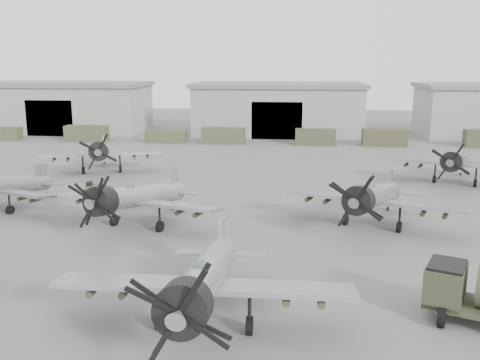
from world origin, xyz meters
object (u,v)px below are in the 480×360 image
Objects in this scene: aircraft_mid_1 at (134,198)px; aircraft_mid_2 at (373,197)px; aircraft_near_1 at (203,281)px; aircraft_far_0 at (101,152)px; aircraft_far_1 at (456,162)px; tug_trailer at (111,189)px.

aircraft_mid_2 is (17.62, 1.83, 0.01)m from aircraft_mid_1.
aircraft_near_1 is 38.67m from aircraft_far_0.
aircraft_mid_2 is 0.99× the size of aircraft_far_0.
aircraft_far_0 is 37.80m from aircraft_far_1.
aircraft_mid_1 reaches higher than tug_trailer.
aircraft_far_0 is at bearing 168.77° from aircraft_mid_2.
aircraft_far_1 is at bearing 78.01° from aircraft_mid_2.
aircraft_near_1 is at bearing -46.32° from aircraft_mid_1.
aircraft_far_1 is at bearing 3.06° from tug_trailer.
aircraft_far_1 is (37.75, -1.98, -0.09)m from aircraft_far_0.
aircraft_near_1 is 1.04× the size of aircraft_far_0.
aircraft_near_1 is 1.04× the size of aircraft_mid_1.
aircraft_mid_2 is 24.57m from tug_trailer.
aircraft_mid_1 is 1.05× the size of aircraft_far_1.
aircraft_far_1 is 1.96× the size of tug_trailer.
aircraft_far_0 reaches higher than tug_trailer.
aircraft_mid_2 is at bearing 22.40° from aircraft_mid_1.
tug_trailer is at bearing -82.68° from aircraft_far_0.
aircraft_mid_2 reaches higher than tug_trailer.
aircraft_near_1 reaches higher than tug_trailer.
aircraft_near_1 is 19.55m from aircraft_mid_2.
aircraft_mid_1 reaches higher than aircraft_far_1.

